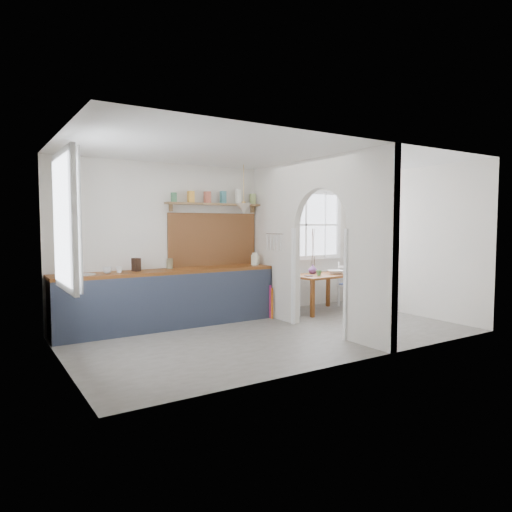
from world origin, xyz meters
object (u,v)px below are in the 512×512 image
chair_left (286,292)px  kettle (255,259)px  dining_table (321,293)px  vase (313,269)px  chair_right (352,284)px

chair_left → kettle: 0.81m
dining_table → vase: size_ratio=6.30×
chair_right → kettle: bearing=75.7°
dining_table → chair_right: size_ratio=1.25×
chair_right → vase: (-0.87, 0.14, 0.34)m
kettle → vase: 1.26m
kettle → vase: (1.24, -0.08, -0.24)m
vase → dining_table: bearing=-86.7°
kettle → dining_table: bearing=-2.4°
chair_left → chair_right: (1.61, 0.02, 0.02)m
chair_left → vase: bearing=111.3°
chair_left → chair_right: size_ratio=0.96×
chair_right → kettle: size_ratio=4.07×
dining_table → chair_left: 0.76m
chair_left → kettle: bearing=-106.2°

